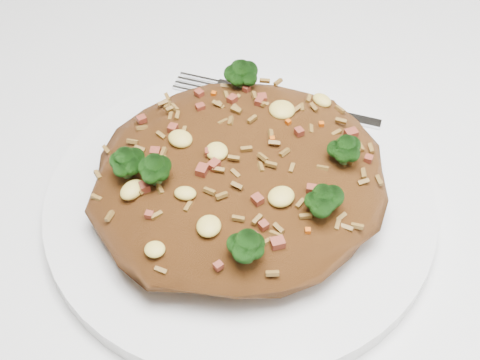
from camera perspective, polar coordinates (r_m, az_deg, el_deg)
name	(u,v)px	position (r m, az deg, el deg)	size (l,w,h in m)	color
plate	(240,201)	(0.46, 0.00, -1.83)	(0.26, 0.26, 0.01)	white
fried_rice	(240,170)	(0.43, 0.00, 0.90)	(0.20, 0.18, 0.06)	brown
fork	(285,104)	(0.51, 3.89, 6.51)	(0.12, 0.13, 0.00)	silver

